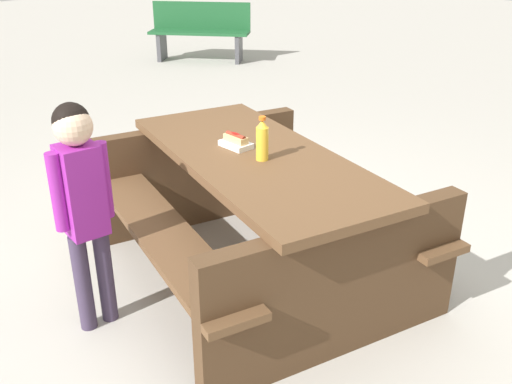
{
  "coord_description": "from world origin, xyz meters",
  "views": [
    {
      "loc": [
        -2.07,
        1.98,
        1.85
      ],
      "look_at": [
        0.0,
        0.0,
        0.52
      ],
      "focal_mm": 40.09,
      "sensor_mm": 36.0,
      "label": 1
    }
  ],
  "objects_px": {
    "soda_bottle": "(262,140)",
    "hotdog_tray": "(236,142)",
    "park_bench_far": "(200,30)",
    "child_in_coat": "(82,191)",
    "picnic_table": "(256,205)"
  },
  "relations": [
    {
      "from": "soda_bottle",
      "to": "hotdog_tray",
      "type": "bearing_deg",
      "value": -6.69
    },
    {
      "from": "picnic_table",
      "to": "park_bench_far",
      "type": "distance_m",
      "value": 6.08
    },
    {
      "from": "hotdog_tray",
      "to": "child_in_coat",
      "type": "xyz_separation_m",
      "value": [
        0.07,
        0.9,
        -0.04
      ]
    },
    {
      "from": "soda_bottle",
      "to": "hotdog_tray",
      "type": "xyz_separation_m",
      "value": [
        0.24,
        -0.03,
        -0.08
      ]
    },
    {
      "from": "park_bench_far",
      "to": "child_in_coat",
      "type": "bearing_deg",
      "value": 136.51
    },
    {
      "from": "picnic_table",
      "to": "child_in_coat",
      "type": "bearing_deg",
      "value": 76.06
    },
    {
      "from": "hotdog_tray",
      "to": "park_bench_far",
      "type": "distance_m",
      "value": 5.97
    },
    {
      "from": "child_in_coat",
      "to": "soda_bottle",
      "type": "bearing_deg",
      "value": -109.41
    },
    {
      "from": "hotdog_tray",
      "to": "child_in_coat",
      "type": "bearing_deg",
      "value": 85.49
    },
    {
      "from": "soda_bottle",
      "to": "child_in_coat",
      "type": "distance_m",
      "value": 0.93
    },
    {
      "from": "child_in_coat",
      "to": "picnic_table",
      "type": "bearing_deg",
      "value": -103.94
    },
    {
      "from": "hotdog_tray",
      "to": "park_bench_far",
      "type": "height_order",
      "value": "park_bench_far"
    },
    {
      "from": "picnic_table",
      "to": "park_bench_far",
      "type": "bearing_deg",
      "value": -35.85
    },
    {
      "from": "picnic_table",
      "to": "soda_bottle",
      "type": "xyz_separation_m",
      "value": [
        -0.08,
        0.03,
        0.41
      ]
    },
    {
      "from": "hotdog_tray",
      "to": "soda_bottle",
      "type": "bearing_deg",
      "value": 173.31
    }
  ]
}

